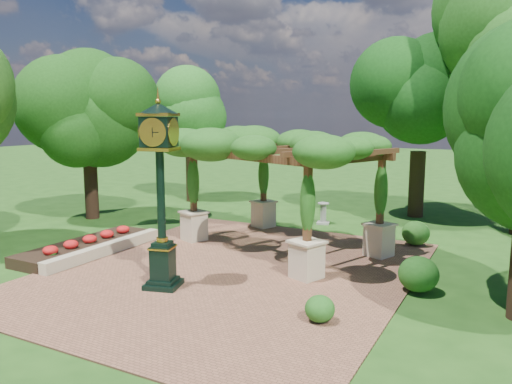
% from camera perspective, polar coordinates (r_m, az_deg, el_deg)
% --- Properties ---
extents(ground, '(120.00, 120.00, 0.00)m').
position_cam_1_polar(ground, '(14.27, -4.79, -10.14)').
color(ground, '#1E4714').
rests_on(ground, ground).
extents(brick_plaza, '(10.00, 12.00, 0.04)m').
position_cam_1_polar(brick_plaza, '(15.07, -2.71, -9.00)').
color(brick_plaza, brown).
rests_on(brick_plaza, ground).
extents(border_wall, '(0.35, 5.00, 0.40)m').
position_cam_1_polar(border_wall, '(17.38, -16.83, -6.33)').
color(border_wall, '#C6B793').
rests_on(border_wall, ground).
extents(flower_bed, '(1.50, 5.00, 0.36)m').
position_cam_1_polar(flower_bed, '(18.01, -18.87, -5.96)').
color(flower_bed, red).
rests_on(flower_bed, ground).
extents(pedestal_clock, '(1.21, 1.21, 5.00)m').
position_cam_1_polar(pedestal_clock, '(13.24, -10.88, 1.53)').
color(pedestal_clock, black).
rests_on(pedestal_clock, brick_plaza).
extents(pergola, '(7.66, 6.24, 4.17)m').
position_cam_1_polar(pergola, '(17.00, 2.95, 4.72)').
color(pergola, beige).
rests_on(pergola, brick_plaza).
extents(sundial, '(0.62, 0.62, 0.92)m').
position_cam_1_polar(sundial, '(21.53, 7.69, -2.58)').
color(sundial, gray).
rests_on(sundial, ground).
extents(shrub_front, '(0.89, 0.89, 0.61)m').
position_cam_1_polar(shrub_front, '(11.52, 7.31, -13.09)').
color(shrub_front, '#1F5518').
rests_on(shrub_front, brick_plaza).
extents(shrub_mid, '(1.36, 1.36, 0.94)m').
position_cam_1_polar(shrub_mid, '(13.86, 18.08, -8.92)').
color(shrub_mid, '#1E5217').
rests_on(shrub_mid, brick_plaza).
extents(shrub_back, '(1.28, 1.28, 0.87)m').
position_cam_1_polar(shrub_back, '(18.64, 17.79, -4.49)').
color(shrub_back, '#2D681E').
rests_on(shrub_back, brick_plaza).
extents(tree_west_near, '(3.88, 3.88, 6.95)m').
position_cam_1_polar(tree_west_near, '(23.33, -18.72, 8.71)').
color(tree_west_near, black).
rests_on(tree_west_near, ground).
extents(tree_west_far, '(3.49, 3.49, 7.63)m').
position_cam_1_polar(tree_west_far, '(26.92, -7.50, 10.00)').
color(tree_west_far, black).
rests_on(tree_west_far, ground).
extents(tree_north, '(4.11, 4.11, 7.73)m').
position_cam_1_polar(tree_north, '(23.70, 18.32, 9.99)').
color(tree_north, '#302113').
rests_on(tree_north, ground).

